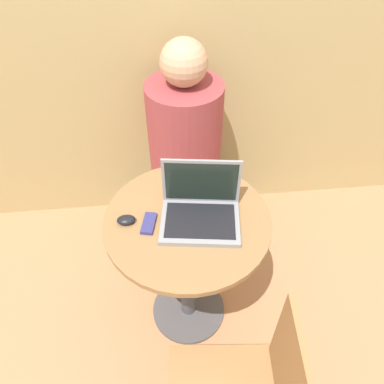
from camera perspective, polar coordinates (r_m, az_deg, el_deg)
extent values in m
plane|color=tan|center=(2.13, -0.53, -17.52)|extent=(12.00, 12.00, 0.00)
cube|color=tan|center=(1.93, -3.52, 27.13)|extent=(7.00, 0.05, 2.60)
cylinder|color=#4C4C51|center=(2.12, -0.53, -17.39)|extent=(0.38, 0.38, 0.02)
cylinder|color=#4C4C51|center=(1.81, -0.60, -12.01)|extent=(0.08, 0.08, 0.71)
cylinder|color=olive|center=(1.51, -0.71, -4.42)|extent=(0.68, 0.68, 0.02)
cube|color=gray|center=(1.48, 1.25, -4.65)|extent=(0.34, 0.27, 0.02)
cube|color=black|center=(1.47, 1.25, -4.36)|extent=(0.29, 0.22, 0.00)
cube|color=gray|center=(1.47, 1.42, 1.66)|extent=(0.31, 0.05, 0.21)
cube|color=black|center=(1.47, 1.41, 1.50)|extent=(0.28, 0.04, 0.19)
cube|color=navy|center=(1.49, -6.60, -4.77)|extent=(0.07, 0.11, 0.02)
ellipsoid|color=black|center=(1.50, -10.01, -4.21)|extent=(0.07, 0.05, 0.03)
cylinder|color=#9E7042|center=(1.77, -2.40, -25.89)|extent=(0.04, 0.04, 0.44)
cylinder|color=#9E7042|center=(1.79, 10.33, -25.44)|extent=(0.04, 0.04, 0.44)
cube|color=#9E7042|center=(1.33, 14.77, -26.01)|extent=(0.05, 0.37, 0.41)
cube|color=#4C4742|center=(2.41, -1.19, 1.24)|extent=(0.37, 0.55, 0.45)
cylinder|color=#993D42|center=(1.98, -1.08, 9.05)|extent=(0.39, 0.39, 0.55)
sphere|color=tan|center=(1.78, -1.26, 19.13)|extent=(0.22, 0.22, 0.22)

